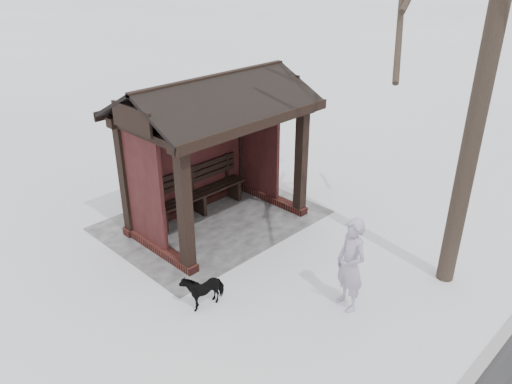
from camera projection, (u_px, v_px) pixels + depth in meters
ground at (219, 224)px, 10.35m from camera, size 120.00×120.00×0.00m
kerb at (484, 362)px, 6.87m from camera, size 120.00×0.15×0.06m
trampled_patch at (213, 220)px, 10.47m from camera, size 4.20×3.20×0.02m
bus_shelter at (210, 122)px, 9.50m from camera, size 3.60×2.40×3.09m
pedestrian at (351, 265)px, 7.63m from camera, size 0.54×0.66×1.57m
dog at (203, 288)px, 7.91m from camera, size 0.73×0.39×0.59m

